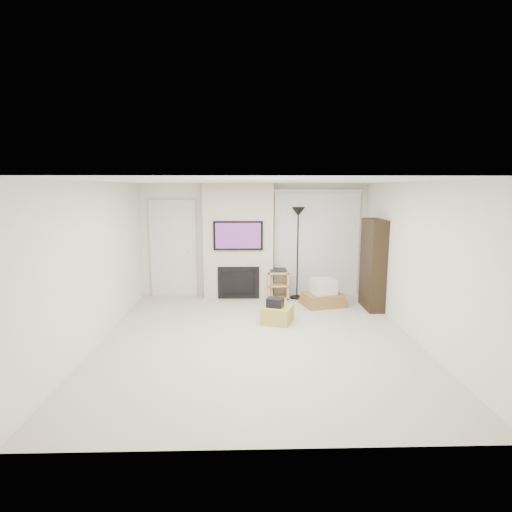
{
  "coord_description": "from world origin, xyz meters",
  "views": [
    {
      "loc": [
        -0.19,
        -6.1,
        2.4
      ],
      "look_at": [
        0.0,
        1.2,
        1.15
      ],
      "focal_mm": 28.0,
      "sensor_mm": 36.0,
      "label": 1
    }
  ],
  "objects_px": {
    "ottoman": "(277,314)",
    "av_stand": "(278,283)",
    "box_stack": "(323,295)",
    "bookshelf": "(373,264)",
    "floor_lamp": "(298,227)"
  },
  "relations": [
    {
      "from": "floor_lamp",
      "to": "bookshelf",
      "type": "height_order",
      "value": "floor_lamp"
    },
    {
      "from": "ottoman",
      "to": "av_stand",
      "type": "bearing_deg",
      "value": 85.06
    },
    {
      "from": "floor_lamp",
      "to": "bookshelf",
      "type": "xyz_separation_m",
      "value": [
        1.41,
        -0.77,
        -0.67
      ]
    },
    {
      "from": "box_stack",
      "to": "floor_lamp",
      "type": "bearing_deg",
      "value": 130.28
    },
    {
      "from": "av_stand",
      "to": "ottoman",
      "type": "bearing_deg",
      "value": -94.94
    },
    {
      "from": "box_stack",
      "to": "bookshelf",
      "type": "xyz_separation_m",
      "value": [
        0.94,
        -0.21,
        0.69
      ]
    },
    {
      "from": "box_stack",
      "to": "bookshelf",
      "type": "relative_size",
      "value": 0.53
    },
    {
      "from": "bookshelf",
      "to": "av_stand",
      "type": "bearing_deg",
      "value": 156.64
    },
    {
      "from": "box_stack",
      "to": "ottoman",
      "type": "bearing_deg",
      "value": -134.61
    },
    {
      "from": "floor_lamp",
      "to": "box_stack",
      "type": "height_order",
      "value": "floor_lamp"
    },
    {
      "from": "floor_lamp",
      "to": "av_stand",
      "type": "relative_size",
      "value": 3.03
    },
    {
      "from": "ottoman",
      "to": "av_stand",
      "type": "height_order",
      "value": "av_stand"
    },
    {
      "from": "floor_lamp",
      "to": "box_stack",
      "type": "relative_size",
      "value": 2.09
    },
    {
      "from": "ottoman",
      "to": "av_stand",
      "type": "relative_size",
      "value": 0.76
    },
    {
      "from": "floor_lamp",
      "to": "box_stack",
      "type": "xyz_separation_m",
      "value": [
        0.47,
        -0.55,
        -1.36
      ]
    }
  ]
}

